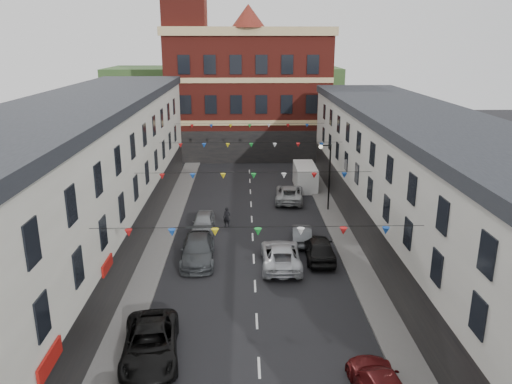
{
  "coord_description": "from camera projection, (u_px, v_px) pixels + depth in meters",
  "views": [
    {
      "loc": [
        -0.64,
        -27.66,
        14.51
      ],
      "look_at": [
        0.24,
        7.13,
        3.89
      ],
      "focal_mm": 35.0,
      "sensor_mm": 36.0,
      "label": 1
    }
  ],
  "objects": [
    {
      "name": "car_left_e",
      "position": [
        204.0,
        222.0,
        39.54
      ],
      "size": [
        1.74,
        4.17,
        1.41
      ],
      "primitive_type": "imported",
      "rotation": [
        0.0,
        0.0,
        -0.02
      ],
      "color": "gray",
      "rests_on": "ground"
    },
    {
      "name": "civic_building",
      "position": [
        248.0,
        91.0,
        64.61
      ],
      "size": [
        20.6,
        13.3,
        18.5
      ],
      "color": "maroon",
      "rests_on": "ground"
    },
    {
      "name": "terrace_left",
      "position": [
        58.0,
        200.0,
        29.81
      ],
      "size": [
        8.4,
        56.0,
        10.7
      ],
      "color": "beige",
      "rests_on": "ground"
    },
    {
      "name": "pavement_left",
      "position": [
        148.0,
        272.0,
        32.43
      ],
      "size": [
        1.8,
        64.0,
        0.15
      ],
      "primitive_type": "cube",
      "color": "#605E5B",
      "rests_on": "ground"
    },
    {
      "name": "pedestrian",
      "position": [
        227.0,
        217.0,
        40.19
      ],
      "size": [
        0.7,
        0.58,
        1.65
      ],
      "primitive_type": "imported",
      "rotation": [
        0.0,
        0.0,
        -0.36
      ],
      "color": "black",
      "rests_on": "ground"
    },
    {
      "name": "ground",
      "position": [
        255.0,
        286.0,
        30.7
      ],
      "size": [
        160.0,
        160.0,
        0.0
      ],
      "primitive_type": "plane",
      "color": "black",
      "rests_on": "ground"
    },
    {
      "name": "terrace_right",
      "position": [
        447.0,
        205.0,
        30.53
      ],
      "size": [
        8.4,
        56.0,
        9.7
      ],
      "color": "beige",
      "rests_on": "ground"
    },
    {
      "name": "car_right_f",
      "position": [
        289.0,
        193.0,
        46.71
      ],
      "size": [
        3.0,
        5.64,
        1.51
      ],
      "primitive_type": "imported",
      "rotation": [
        0.0,
        0.0,
        3.05
      ],
      "color": "#A3A6A8",
      "rests_on": "ground"
    },
    {
      "name": "white_van",
      "position": [
        305.0,
        177.0,
        50.85
      ],
      "size": [
        2.09,
        5.34,
        2.36
      ],
      "primitive_type": "cube",
      "rotation": [
        0.0,
        0.0,
        -0.01
      ],
      "color": "silver",
      "rests_on": "ground"
    },
    {
      "name": "car_left_c",
      "position": [
        150.0,
        344.0,
        23.54
      ],
      "size": [
        3.21,
        5.86,
        1.56
      ],
      "primitive_type": "imported",
      "rotation": [
        0.0,
        0.0,
        0.12
      ],
      "color": "black",
      "rests_on": "ground"
    },
    {
      "name": "distant_hill",
      "position": [
        224.0,
        96.0,
        88.43
      ],
      "size": [
        40.0,
        14.0,
        10.0
      ],
      "primitive_type": "cube",
      "color": "#294821",
      "rests_on": "ground"
    },
    {
      "name": "car_right_e",
      "position": [
        302.0,
        234.0,
        37.13
      ],
      "size": [
        1.7,
        4.07,
        1.31
      ],
      "primitive_type": "imported",
      "rotation": [
        0.0,
        0.0,
        3.06
      ],
      "color": "#55595E",
      "rests_on": "ground"
    },
    {
      "name": "street_lamp",
      "position": [
        327.0,
        168.0,
        43.11
      ],
      "size": [
        1.1,
        0.36,
        6.0
      ],
      "color": "black",
      "rests_on": "ground"
    },
    {
      "name": "pavement_right",
      "position": [
        359.0,
        270.0,
        32.76
      ],
      "size": [
        1.8,
        64.0,
        0.15
      ],
      "primitive_type": "cube",
      "color": "#605E5B",
      "rests_on": "ground"
    },
    {
      "name": "moving_car",
      "position": [
        281.0,
        255.0,
        33.29
      ],
      "size": [
        2.62,
        5.57,
        1.54
      ],
      "primitive_type": "imported",
      "rotation": [
        0.0,
        0.0,
        3.13
      ],
      "color": "silver",
      "rests_on": "ground"
    },
    {
      "name": "car_right_d",
      "position": [
        319.0,
        248.0,
        34.24
      ],
      "size": [
        2.01,
        4.86,
        1.65
      ],
      "primitive_type": "imported",
      "rotation": [
        0.0,
        0.0,
        3.13
      ],
      "color": "black",
      "rests_on": "ground"
    },
    {
      "name": "car_left_d",
      "position": [
        198.0,
        250.0,
        34.01
      ],
      "size": [
        2.49,
        5.63,
        1.61
      ],
      "primitive_type": "imported",
      "rotation": [
        0.0,
        0.0,
        0.04
      ],
      "color": "#3F4346",
      "rests_on": "ground"
    },
    {
      "name": "clock_tower",
      "position": [
        186.0,
        36.0,
        59.63
      ],
      "size": [
        5.6,
        5.6,
        30.0
      ],
      "color": "maroon",
      "rests_on": "ground"
    }
  ]
}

